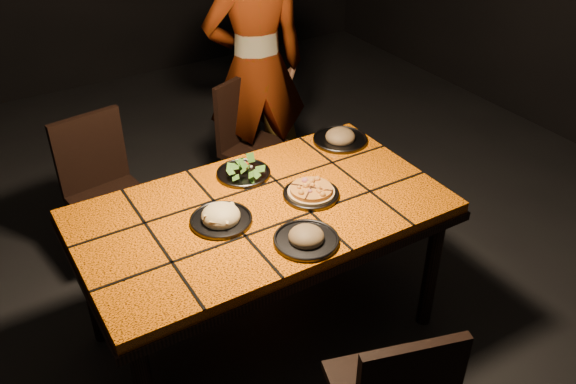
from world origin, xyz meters
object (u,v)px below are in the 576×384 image
plate_pasta (221,217)px  chair_far_right (250,137)px  plate_pizza (311,192)px  dining_table (262,221)px  chair_far_left (102,183)px  diner (256,68)px

plate_pasta → chair_far_right: bearing=56.5°
chair_far_right → plate_pizza: size_ratio=2.82×
dining_table → chair_far_left: bearing=115.0°
diner → plate_pasta: size_ratio=6.52×
chair_far_right → diner: diner is taller
chair_far_left → chair_far_right: size_ratio=1.01×
diner → plate_pizza: bearing=85.6°
dining_table → plate_pasta: plate_pasta is taller
plate_pasta → plate_pizza: bearing=-4.2°
dining_table → plate_pizza: plate_pizza is taller
plate_pizza → dining_table: bearing=170.3°
plate_pasta → dining_table: bearing=2.4°
plate_pizza → plate_pasta: bearing=175.8°
chair_far_left → diner: (1.07, 0.19, 0.37)m
dining_table → chair_far_right: (0.49, 1.03, -0.19)m
chair_far_left → plate_pizza: size_ratio=2.87×
chair_far_left → chair_far_right: 0.94m
diner → plate_pizza: size_ratio=5.76×
dining_table → diner: size_ratio=0.94×
chair_far_left → plate_pizza: chair_far_left is taller
chair_far_left → plate_pasta: 1.05m
chair_far_left → plate_pasta: bearing=-83.8°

